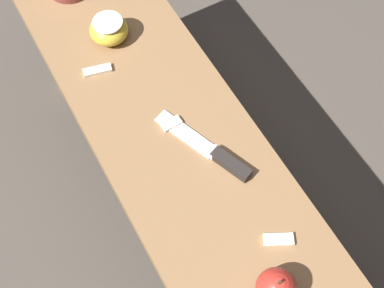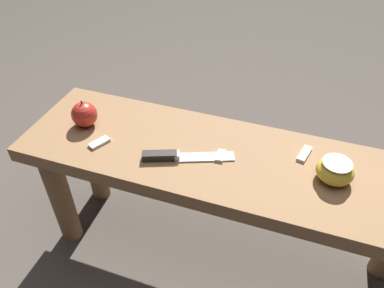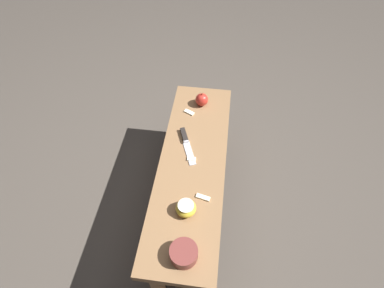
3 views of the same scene
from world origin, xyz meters
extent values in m
plane|color=#4C443D|center=(0.00, 0.00, 0.00)|extent=(8.00, 8.00, 0.00)
cube|color=olive|center=(0.00, 0.00, 0.39)|extent=(1.07, 0.31, 0.04)
cylinder|color=olive|center=(-0.48, -0.10, 0.18)|extent=(0.06, 0.06, 0.37)
cylinder|color=olive|center=(-0.48, 0.10, 0.18)|extent=(0.06, 0.06, 0.37)
cube|color=silver|center=(-0.05, -0.02, 0.41)|extent=(0.14, 0.08, 0.00)
cube|color=silver|center=(-0.11, -0.05, 0.42)|extent=(0.02, 0.03, 0.02)
cube|color=#282321|center=(-0.15, -0.06, 0.42)|extent=(0.09, 0.05, 0.02)
sphere|color=red|center=(-0.40, 0.00, 0.44)|extent=(0.07, 0.07, 0.07)
cylinder|color=#4C3319|center=(-0.40, 0.00, 0.48)|extent=(0.00, 0.00, 0.01)
ellipsoid|color=gold|center=(0.25, 0.01, 0.43)|extent=(0.09, 0.09, 0.05)
cylinder|color=white|center=(0.25, 0.01, 0.46)|extent=(0.07, 0.07, 0.00)
cube|color=white|center=(0.18, 0.07, 0.41)|extent=(0.03, 0.06, 0.01)
cube|color=white|center=(-0.01, -0.01, 0.41)|extent=(0.02, 0.04, 0.01)
cube|color=white|center=(-0.32, -0.06, 0.41)|extent=(0.05, 0.06, 0.01)
camera|label=1|loc=(-0.52, 0.23, 1.34)|focal=50.00mm
camera|label=2|loc=(0.14, -0.68, 1.03)|focal=35.00mm
camera|label=3|loc=(0.82, 0.10, 1.55)|focal=28.00mm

